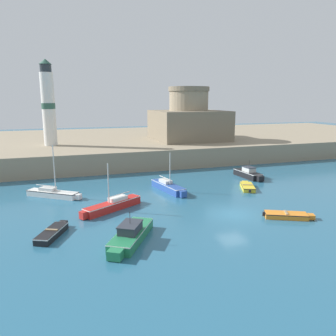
{
  "coord_description": "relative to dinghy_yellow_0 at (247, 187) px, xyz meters",
  "views": [
    {
      "loc": [
        -14.51,
        -24.99,
        10.22
      ],
      "look_at": [
        -2.25,
        12.16,
        2.0
      ],
      "focal_mm": 35.0,
      "sensor_mm": 36.0,
      "label": 1
    }
  ],
  "objects": [
    {
      "name": "ground_plane",
      "position": [
        -5.82,
        -7.1,
        -0.26
      ],
      "size": [
        200.0,
        200.0,
        0.0
      ],
      "primitive_type": "plane",
      "color": "#28607F"
    },
    {
      "name": "quay_seawall",
      "position": [
        -5.82,
        32.39,
        1.22
      ],
      "size": [
        120.0,
        40.0,
        2.97
      ],
      "primitive_type": "cube",
      "color": "gray",
      "rests_on": "ground"
    },
    {
      "name": "dinghy_yellow_0",
      "position": [
        0.0,
        0.0,
        0.0
      ],
      "size": [
        2.58,
        4.06,
        0.55
      ],
      "color": "yellow",
      "rests_on": "ground"
    },
    {
      "name": "dinghy_black_1",
      "position": [
        -21.38,
        -7.16,
        0.02
      ],
      "size": [
        2.53,
        4.01,
        0.6
      ],
      "color": "black",
      "rests_on": "ground"
    },
    {
      "name": "dinghy_orange_2",
      "position": [
        -1.83,
        -9.5,
        -0.01
      ],
      "size": [
        4.2,
        2.77,
        0.54
      ],
      "color": "orange",
      "rests_on": "ground"
    },
    {
      "name": "sailboat_white_3",
      "position": [
        -21.47,
        3.65,
        0.15
      ],
      "size": [
        5.67,
        4.51,
        5.61
      ],
      "color": "white",
      "rests_on": "ground"
    },
    {
      "name": "sailboat_red_4",
      "position": [
        -16.08,
        -2.54,
        0.21
      ],
      "size": [
        6.17,
        4.26,
        4.55
      ],
      "color": "red",
      "rests_on": "ground"
    },
    {
      "name": "motorboat_green_5",
      "position": [
        -15.89,
        -9.89,
        0.25
      ],
      "size": [
        4.45,
        6.13,
        2.3
      ],
      "color": "#237A4C",
      "rests_on": "ground"
    },
    {
      "name": "sailboat_blue_6",
      "position": [
        -9.0,
        2.11,
        0.22
      ],
      "size": [
        2.45,
        6.35,
        4.45
      ],
      "color": "#284C9E",
      "rests_on": "ground"
    },
    {
      "name": "motorboat_black_7",
      "position": [
        3.14,
        4.86,
        0.29
      ],
      "size": [
        1.86,
        5.26,
        2.37
      ],
      "color": "black",
      "rests_on": "ground"
    },
    {
      "name": "fortress",
      "position": [
        2.18,
        24.16,
        6.13
      ],
      "size": [
        12.33,
        12.33,
        9.47
      ],
      "color": "#796C57",
      "rests_on": "quay_seawall"
    },
    {
      "name": "lighthouse",
      "position": [
        -21.82,
        23.43,
        9.18
      ],
      "size": [
        2.07,
        2.07,
        13.33
      ],
      "color": "silver",
      "rests_on": "quay_seawall"
    }
  ]
}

